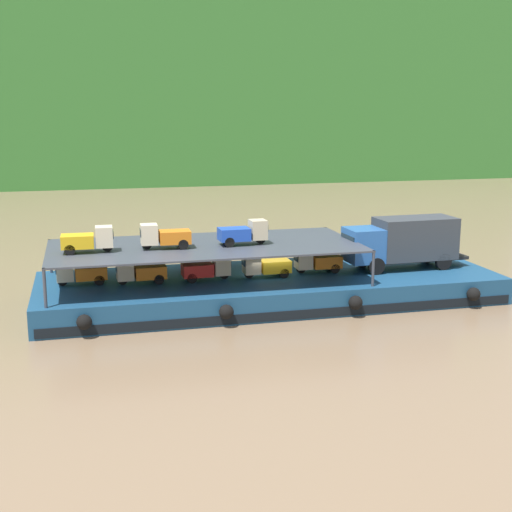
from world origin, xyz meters
The scene contains 13 objects.
ground_plane centered at (0.00, 0.00, 0.00)m, with size 400.00×400.00×0.00m, color #7F664C.
hillside_far_bank centered at (0.00, 74.13, 16.44)m, with size 118.28×28.00×29.19m.
cargo_barge centered at (0.00, -0.03, 0.75)m, with size 26.57×9.25×1.50m.
covered_lorry centered at (8.30, -0.24, 3.19)m, with size 7.91×2.50×3.10m.
cargo_rack centered at (-3.80, 0.00, 3.44)m, with size 17.37×7.84×2.00m.
mini_truck_lower_stern centered at (-10.72, 0.54, 2.19)m, with size 2.79×1.29×1.38m.
mini_truck_lower_aft centered at (-7.49, -0.07, 2.19)m, with size 2.78×1.27×1.38m.
mini_truck_lower_mid centered at (-3.74, -0.20, 2.19)m, with size 2.77×1.25×1.38m.
mini_truck_lower_fore centered at (-0.34, -0.34, 2.19)m, with size 2.75×1.22×1.38m.
mini_truck_lower_bow centered at (2.94, 0.09, 2.19)m, with size 2.75×1.21×1.38m.
mini_truck_upper_stern centered at (-10.21, -0.54, 4.19)m, with size 2.76×1.24×1.38m.
mini_truck_upper_mid centered at (-6.13, -0.48, 4.19)m, with size 2.76×1.24×1.38m.
mini_truck_upper_fore centered at (-1.66, -0.47, 4.19)m, with size 2.77×1.26×1.38m.
Camera 1 is at (-10.43, -38.06, 11.07)m, focal length 48.74 mm.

